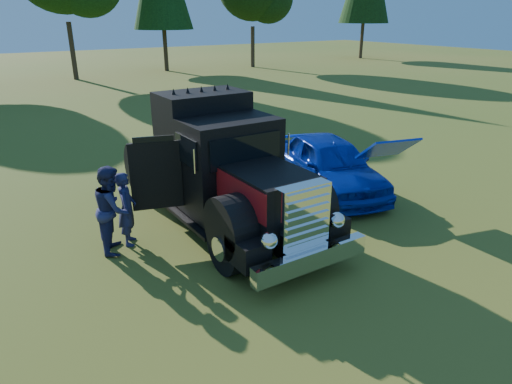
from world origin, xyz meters
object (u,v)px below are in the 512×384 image
object	(u,v)px
spectator_near	(127,209)
diamond_t_truck	(221,172)
hotrod_coupe	(329,164)
spectator_far	(113,209)

from	to	relation	value
spectator_near	diamond_t_truck	bearing A→B (deg)	-70.70
diamond_t_truck	spectator_near	size ratio (longest dim) A/B	4.38
hotrod_coupe	spectator_near	bearing A→B (deg)	-179.06
diamond_t_truck	spectator_far	bearing A→B (deg)	179.46
spectator_near	spectator_far	size ratio (longest dim) A/B	0.88
diamond_t_truck	spectator_near	world-z (taller)	diamond_t_truck
hotrod_coupe	spectator_far	bearing A→B (deg)	-178.05
diamond_t_truck	spectator_far	size ratio (longest dim) A/B	3.85
diamond_t_truck	hotrod_coupe	size ratio (longest dim) A/B	1.47
hotrod_coupe	spectator_near	xyz separation A→B (m)	(-5.80, -0.09, 0.04)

